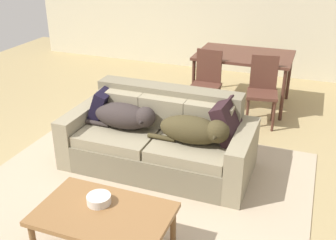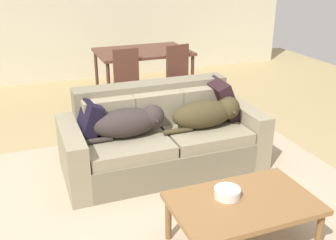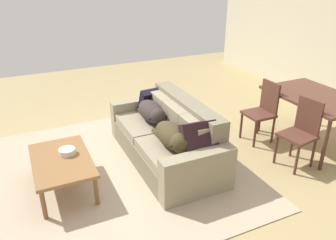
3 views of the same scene
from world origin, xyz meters
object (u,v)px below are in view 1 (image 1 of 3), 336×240
object	(u,v)px
throw_pillow_by_right_arm	(228,122)
bowl_on_coffee_table	(99,199)
dog_on_right_cushion	(196,130)
dining_table	(244,58)
throw_pillow_by_left_arm	(102,105)
dining_chair_near_left	(206,81)
dining_chair_near_right	(263,88)
couch	(160,139)
coffee_table	(104,217)
dog_on_left_cushion	(126,116)

from	to	relation	value
throw_pillow_by_right_arm	bowl_on_coffee_table	xyz separation A→B (m)	(-0.71, -1.42, -0.18)
dog_on_right_cushion	dining_table	distance (m)	2.30
throw_pillow_by_left_arm	dining_table	world-z (taller)	throw_pillow_by_left_arm
dining_chair_near_left	dining_chair_near_right	xyz separation A→B (m)	(0.78, -0.00, -0.00)
couch	dining_chair_near_right	world-z (taller)	dining_chair_near_right
dog_on_right_cushion	dining_chair_near_right	distance (m)	1.75
couch	coffee_table	distance (m)	1.46
dog_on_left_cushion	dining_chair_near_left	distance (m)	1.69
dining_chair_near_right	dining_table	bearing A→B (deg)	114.09
couch	bowl_on_coffee_table	size ratio (longest dim) A/B	10.42
throw_pillow_by_left_arm	bowl_on_coffee_table	world-z (taller)	throw_pillow_by_left_arm
dog_on_right_cushion	coffee_table	distance (m)	1.36
bowl_on_coffee_table	couch	bearing A→B (deg)	90.89
throw_pillow_by_right_arm	dining_table	world-z (taller)	throw_pillow_by_right_arm
coffee_table	dining_chair_near_left	bearing A→B (deg)	90.39
dining_table	bowl_on_coffee_table	bearing A→B (deg)	-97.56
throw_pillow_by_right_arm	coffee_table	distance (m)	1.65
dog_on_right_cushion	couch	bearing A→B (deg)	161.06
dog_on_left_cushion	throw_pillow_by_left_arm	distance (m)	0.41
couch	dining_chair_near_left	distance (m)	1.56
dining_table	dining_chair_near_right	world-z (taller)	dining_chair_near_right
couch	dog_on_right_cushion	xyz separation A→B (m)	(0.46, -0.16, 0.27)
dog_on_left_cushion	dining_table	size ratio (longest dim) A/B	0.60
dog_on_left_cushion	throw_pillow_by_left_arm	size ratio (longest dim) A/B	2.27
dining_chair_near_right	couch	bearing A→B (deg)	-127.67
dog_on_left_cushion	throw_pillow_by_left_arm	world-z (taller)	throw_pillow_by_left_arm
couch	dog_on_left_cushion	size ratio (longest dim) A/B	2.44
dining_chair_near_left	couch	bearing A→B (deg)	-93.28
throw_pillow_by_left_arm	dining_chair_near_left	size ratio (longest dim) A/B	0.40
couch	dog_on_left_cushion	distance (m)	0.45
throw_pillow_by_right_arm	dog_on_left_cushion	bearing A→B (deg)	-172.32
throw_pillow_by_left_arm	throw_pillow_by_right_arm	distance (m)	1.47
dining_chair_near_left	dining_table	bearing A→B (deg)	56.42
dog_on_left_cushion	throw_pillow_by_right_arm	world-z (taller)	throw_pillow_by_right_arm
dog_on_right_cushion	dining_chair_near_right	size ratio (longest dim) A/B	0.91
throw_pillow_by_right_arm	coffee_table	size ratio (longest dim) A/B	0.41
dining_chair_near_left	coffee_table	bearing A→B (deg)	-89.65
dining_chair_near_left	dog_on_right_cushion	bearing A→B (deg)	-77.78
couch	dining_table	xyz separation A→B (m)	(0.49, 2.14, 0.39)
bowl_on_coffee_table	dog_on_left_cushion	bearing A→B (deg)	106.53
dog_on_left_cushion	throw_pillow_by_right_arm	distance (m)	1.10
coffee_table	dining_chair_near_left	xyz separation A→B (m)	(-0.02, 2.99, 0.14)
throw_pillow_by_right_arm	dining_chair_near_right	size ratio (longest dim) A/B	0.46
dining_chair_near_right	bowl_on_coffee_table	bearing A→B (deg)	-114.50
dog_on_left_cushion	dining_table	bearing A→B (deg)	69.27
throw_pillow_by_right_arm	bowl_on_coffee_table	distance (m)	1.60
dog_on_left_cushion	dining_chair_near_right	world-z (taller)	dining_chair_near_right
throw_pillow_by_right_arm	coffee_table	xyz separation A→B (m)	(-0.63, -1.51, -0.26)
dog_on_right_cushion	bowl_on_coffee_table	world-z (taller)	dog_on_right_cushion
throw_pillow_by_right_arm	dining_table	size ratio (longest dim) A/B	0.31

